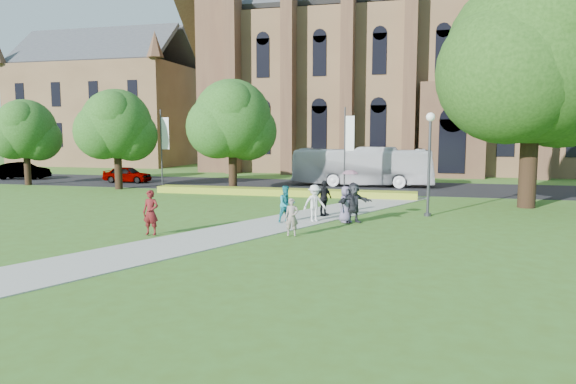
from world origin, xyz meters
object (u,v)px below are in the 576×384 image
(streetlamp, at_px, (429,151))
(pedestrian_0, at_px, (151,212))
(large_tree, at_px, (534,57))
(car_1, at_px, (22,171))
(car_0, at_px, (127,174))
(tour_coach, at_px, (362,166))

(streetlamp, relative_size, pedestrian_0, 2.82)
(streetlamp, bearing_deg, large_tree, 39.29)
(streetlamp, distance_m, car_1, 38.03)
(large_tree, distance_m, car_0, 32.04)
(car_0, xyz_separation_m, car_1, (-11.12, 0.50, 0.08))
(large_tree, distance_m, tour_coach, 15.70)
(car_1, height_order, pedestrian_0, pedestrian_0)
(large_tree, height_order, pedestrian_0, large_tree)
(tour_coach, height_order, car_1, tour_coach)
(streetlamp, bearing_deg, tour_coach, 108.74)
(car_0, bearing_deg, car_1, 85.61)
(tour_coach, bearing_deg, large_tree, -132.88)
(tour_coach, xyz_separation_m, car_1, (-30.94, -1.49, -0.78))
(tour_coach, distance_m, car_1, 30.99)
(pedestrian_0, bearing_deg, large_tree, 35.21)
(large_tree, distance_m, car_1, 42.74)
(car_1, xyz_separation_m, pedestrian_0, (24.60, -20.75, 0.18))
(tour_coach, distance_m, car_0, 19.95)
(streetlamp, height_order, tour_coach, streetlamp)
(streetlamp, relative_size, car_0, 1.29)
(streetlamp, distance_m, car_0, 27.62)
(car_0, bearing_deg, large_tree, -106.15)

